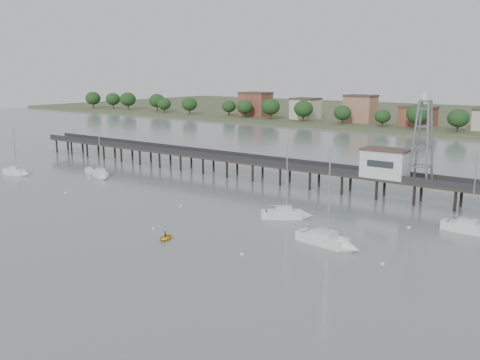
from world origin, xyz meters
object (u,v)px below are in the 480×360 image
(sailboat_c, at_px, (291,215))
(sailboat_e, at_px, (476,230))
(lattice_tower, at_px, (423,142))
(sailboat_d, at_px, (333,242))
(yellow_dinghy, at_px, (165,239))
(sailboat_b, at_px, (102,175))
(white_tender, at_px, (90,171))
(pier, at_px, (271,164))
(sailboat_a, at_px, (19,172))

(sailboat_c, height_order, sailboat_e, sailboat_e)
(lattice_tower, height_order, sailboat_d, lattice_tower)
(lattice_tower, relative_size, yellow_dinghy, 5.20)
(sailboat_b, distance_m, white_tender, 7.01)
(lattice_tower, bearing_deg, pier, -180.00)
(sailboat_d, xyz_separation_m, yellow_dinghy, (-20.51, -11.13, -0.64))
(pier, height_order, sailboat_a, sailboat_a)
(sailboat_b, height_order, sailboat_e, sailboat_e)
(sailboat_a, bearing_deg, sailboat_d, -12.87)
(lattice_tower, height_order, sailboat_e, lattice_tower)
(white_tender, bearing_deg, sailboat_d, 8.31)
(pier, height_order, lattice_tower, lattice_tower)
(sailboat_b, relative_size, sailboat_d, 0.77)
(white_tender, distance_m, yellow_dinghy, 55.00)
(pier, height_order, sailboat_d, sailboat_d)
(lattice_tower, height_order, sailboat_c, lattice_tower)
(pier, bearing_deg, sailboat_e, -16.54)
(pier, xyz_separation_m, sailboat_e, (44.27, -13.15, -3.15))
(pier, bearing_deg, sailboat_b, -149.93)
(pier, bearing_deg, sailboat_a, -150.82)
(pier, distance_m, yellow_dinghy, 43.25)
(lattice_tower, bearing_deg, sailboat_e, -45.83)
(yellow_dinghy, bearing_deg, white_tender, 126.71)
(lattice_tower, relative_size, sailboat_d, 1.07)
(sailboat_d, bearing_deg, sailboat_a, -174.81)
(sailboat_c, xyz_separation_m, yellow_dinghy, (-8.54, -19.84, -0.65))
(sailboat_a, distance_m, yellow_dinghy, 61.42)
(sailboat_c, relative_size, yellow_dinghy, 4.22)
(pier, relative_size, sailboat_e, 11.69)
(sailboat_a, bearing_deg, white_tender, 34.95)
(sailboat_a, relative_size, yellow_dinghy, 3.79)
(lattice_tower, distance_m, sailboat_e, 21.10)
(sailboat_b, xyz_separation_m, yellow_dinghy, (42.15, -23.22, -0.65))
(lattice_tower, bearing_deg, sailboat_d, -92.24)
(pier, height_order, sailboat_b, sailboat_b)
(sailboat_c, xyz_separation_m, sailboat_d, (11.97, -8.71, -0.01))
(sailboat_e, bearing_deg, sailboat_b, -173.34)
(sailboat_e, xyz_separation_m, yellow_dinghy, (-34.49, -28.81, -0.64))
(sailboat_d, xyz_separation_m, sailboat_a, (-80.31, 2.90, 0.02))
(sailboat_e, distance_m, sailboat_a, 95.44)
(sailboat_b, bearing_deg, sailboat_a, -130.15)
(sailboat_b, relative_size, white_tender, 2.91)
(pier, distance_m, sailboat_a, 57.37)
(sailboat_c, relative_size, sailboat_e, 0.98)
(sailboat_b, xyz_separation_m, white_tender, (-6.70, 2.05, -0.23))
(sailboat_b, distance_m, yellow_dinghy, 48.13)
(lattice_tower, distance_m, yellow_dinghy, 48.53)
(lattice_tower, distance_m, sailboat_c, 27.79)
(lattice_tower, xyz_separation_m, yellow_dinghy, (-21.71, -41.96, -11.10))
(sailboat_a, relative_size, white_tender, 2.95)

